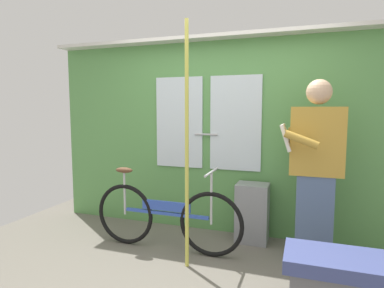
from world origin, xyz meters
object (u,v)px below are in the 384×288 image
object	(u,v)px
trash_bin_by_wall	(252,213)
bench_seat_corner	(334,283)
passenger_reading_newspaper	(315,168)
handrail_pole	(187,147)
bicycle_near_door	(165,217)

from	to	relation	value
trash_bin_by_wall	bench_seat_corner	world-z (taller)	trash_bin_by_wall
passenger_reading_newspaper	bench_seat_corner	size ratio (longest dim) A/B	2.51
trash_bin_by_wall	handrail_pole	world-z (taller)	handrail_pole
bicycle_near_door	passenger_reading_newspaper	bearing A→B (deg)	8.14
bicycle_near_door	bench_seat_corner	distance (m)	1.71
bicycle_near_door	trash_bin_by_wall	size ratio (longest dim) A/B	2.50
trash_bin_by_wall	bicycle_near_door	bearing A→B (deg)	-147.83
handrail_pole	bicycle_near_door	bearing A→B (deg)	141.55
bicycle_near_door	trash_bin_by_wall	xyz separation A→B (m)	(0.83, 0.52, -0.03)
bicycle_near_door	passenger_reading_newspaper	xyz separation A→B (m)	(1.46, 0.21, 0.57)
bench_seat_corner	trash_bin_by_wall	bearing A→B (deg)	123.88
trash_bin_by_wall	bench_seat_corner	bearing A→B (deg)	-56.12
bench_seat_corner	bicycle_near_door	bearing A→B (deg)	158.89
passenger_reading_newspaper	bicycle_near_door	bearing A→B (deg)	8.34
passenger_reading_newspaper	handrail_pole	distance (m)	1.24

